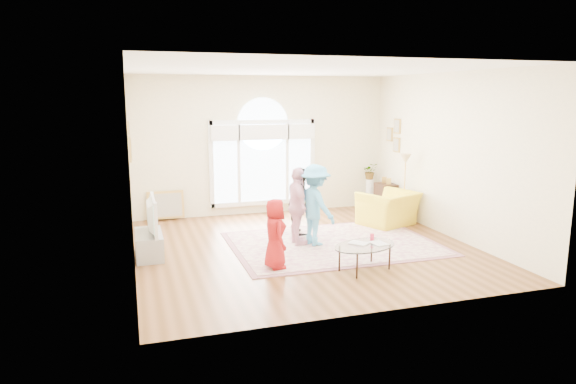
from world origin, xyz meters
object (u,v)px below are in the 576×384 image
object	(u,v)px
area_rug	(333,244)
armchair	(388,209)
tv_console	(149,245)
coffee_table	(365,246)
television	(148,215)

from	to	relation	value
area_rug	armchair	size ratio (longest dim) A/B	3.23
tv_console	coffee_table	world-z (taller)	coffee_table
coffee_table	armchair	bearing A→B (deg)	36.64
tv_console	armchair	xyz separation A→B (m)	(5.01, 0.72, 0.15)
area_rug	armchair	distance (m)	1.97
television	coffee_table	distance (m)	3.72
television	armchair	xyz separation A→B (m)	(5.00, 0.72, -0.37)
area_rug	television	size ratio (longest dim) A/B	3.33
television	coffee_table	world-z (taller)	television
television	armchair	bearing A→B (deg)	8.14
tv_console	coffee_table	bearing A→B (deg)	-28.65
tv_console	coffee_table	distance (m)	3.71
area_rug	television	xyz separation A→B (m)	(-3.33, 0.27, 0.72)
television	coffee_table	bearing A→B (deg)	-28.71
tv_console	television	world-z (taller)	television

